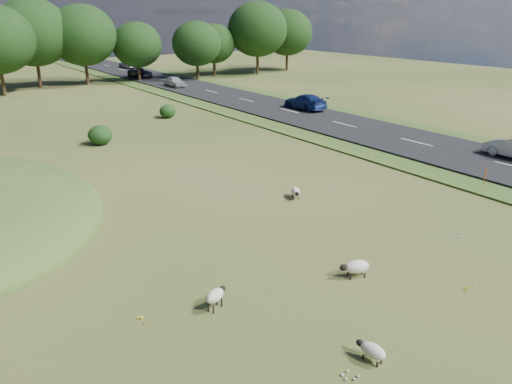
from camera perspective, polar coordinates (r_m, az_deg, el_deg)
ground at (r=39.15m, az=-15.98°, el=4.61°), size 160.00×160.00×0.00m
road at (r=56.78m, az=0.02°, el=10.07°), size 8.00×150.00×0.25m
treeline at (r=72.33m, az=-27.09°, el=15.25°), size 96.28×14.66×11.70m
shrubs at (r=44.45m, az=-21.72°, el=6.67°), size 24.94×9.82×1.52m
marker_post at (r=32.53m, az=24.71°, el=1.59°), size 0.06×0.06×1.20m
sheep_0 at (r=20.02m, az=11.35°, el=-8.38°), size 1.29×0.87×0.71m
sheep_1 at (r=27.81m, az=4.54°, el=0.04°), size 0.83×1.10×0.62m
sheep_2 at (r=15.85m, az=13.12°, el=-17.22°), size 0.57×1.05×0.59m
sheep_3 at (r=17.75m, az=-4.67°, el=-11.70°), size 1.07×0.77×0.75m
car_0 at (r=96.09m, az=-14.40°, el=14.03°), size 2.08×5.11×1.48m
car_1 at (r=80.94m, az=-13.09°, el=13.13°), size 2.41×5.24×1.45m
car_2 at (r=70.06m, az=-9.29°, el=12.36°), size 1.62×4.04×1.37m
car_5 at (r=52.92m, az=5.63°, el=10.23°), size 2.15×5.28×1.53m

